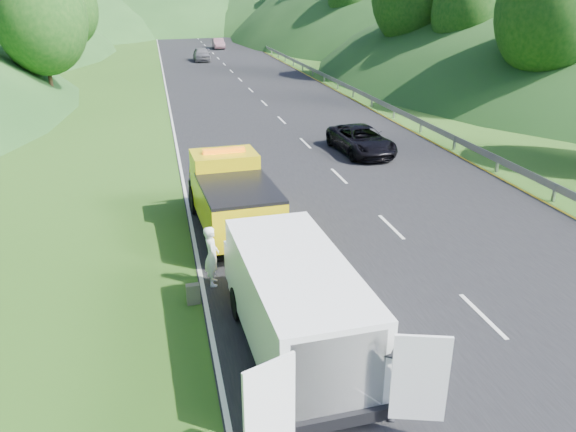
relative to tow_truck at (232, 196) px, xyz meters
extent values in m
plane|color=#38661E|center=(2.51, -5.01, -1.30)|extent=(320.00, 320.00, 0.00)
cube|color=black|center=(5.51, 34.99, -1.29)|extent=(14.00, 200.00, 0.02)
cube|color=gray|center=(12.81, 47.49, -1.30)|extent=(0.06, 140.00, 1.52)
cylinder|color=black|center=(-1.12, 1.96, -0.77)|extent=(0.43, 1.07, 1.05)
cylinder|color=black|center=(0.86, 2.09, -0.77)|extent=(0.43, 1.07, 1.05)
cylinder|color=black|center=(-0.86, -2.22, -0.77)|extent=(0.43, 1.07, 1.05)
cylinder|color=black|center=(1.13, -2.09, -0.77)|extent=(0.43, 1.07, 1.05)
cube|color=#DDC30B|center=(-0.07, 1.14, 0.22)|extent=(2.35, 1.81, 1.99)
cube|color=#DDC30B|center=(0.08, -1.21, -0.04)|extent=(2.52, 3.70, 1.36)
cube|color=black|center=(0.08, -1.21, 0.69)|extent=(2.52, 3.70, 0.10)
cube|color=black|center=(-0.15, 2.39, -0.35)|extent=(2.17, 1.39, 0.73)
cube|color=black|center=(-0.19, 3.02, -0.56)|extent=(2.21, 0.35, 0.52)
cube|color=#DDC30B|center=(-0.17, 2.76, 0.33)|extent=(2.14, 0.95, 1.14)
cube|color=orange|center=(-0.07, 1.14, 1.27)|extent=(1.48, 0.35, 0.17)
cube|color=black|center=(-0.12, 1.87, 0.59)|extent=(1.99, 0.21, 0.94)
cylinder|color=black|center=(-0.61, -5.64, -0.87)|extent=(0.35, 0.86, 0.84)
cylinder|color=black|center=(1.29, -5.56, -0.87)|extent=(0.35, 0.86, 0.84)
cylinder|color=black|center=(-0.46, -9.22, -0.87)|extent=(0.35, 0.86, 0.84)
cylinder|color=black|center=(1.44, -9.14, -0.87)|extent=(0.35, 0.86, 0.84)
cube|color=white|center=(0.42, -7.49, 0.13)|extent=(2.39, 5.57, 1.95)
cube|color=white|center=(0.30, -4.60, -0.29)|extent=(2.15, 1.04, 1.05)
cube|color=black|center=(0.31, -4.81, 0.55)|extent=(1.96, 0.44, 0.88)
cube|color=black|center=(0.53, -10.18, 0.13)|extent=(1.80, 0.18, 1.69)
cube|color=white|center=(-0.82, -10.71, 0.13)|extent=(0.95, 0.44, 1.79)
cube|color=white|center=(1.92, -10.60, 0.13)|extent=(0.97, 0.36, 1.79)
cube|color=black|center=(0.54, -10.29, -0.82)|extent=(2.11, 0.25, 0.26)
imported|color=white|center=(-1.08, -3.72, -1.30)|extent=(0.49, 0.66, 1.76)
imported|color=tan|center=(-0.08, -4.51, -1.30)|extent=(0.57, 0.51, 0.95)
imported|color=black|center=(1.62, -9.95, -1.30)|extent=(1.39, 0.99, 1.94)
cube|color=#5C5D46|center=(-1.70, -4.67, -1.01)|extent=(0.37, 0.22, 0.57)
imported|color=black|center=(7.78, 8.43, -1.30)|extent=(2.58, 5.06, 1.37)
imported|color=#545358|center=(3.33, 50.68, -1.30)|extent=(1.83, 4.55, 1.55)
imported|color=#6B4752|center=(6.95, 65.20, -1.30)|extent=(1.49, 4.27, 1.41)
imported|color=#AD5676|center=(4.52, 91.50, -1.30)|extent=(2.21, 5.44, 1.58)
imported|color=#8B5B49|center=(3.84, 104.11, -1.30)|extent=(1.83, 4.55, 1.55)
camera|label=1|loc=(-2.19, -17.99, 6.52)|focal=35.00mm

